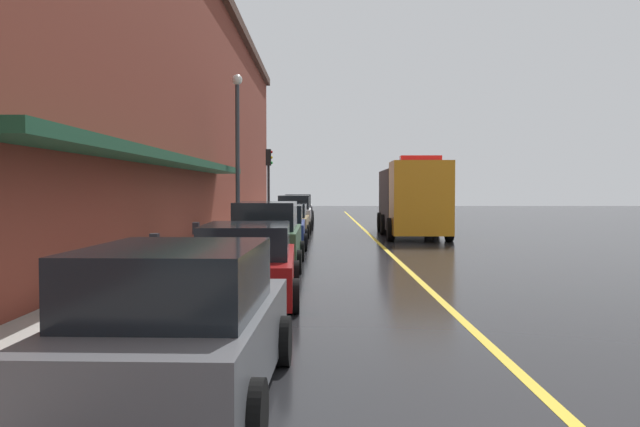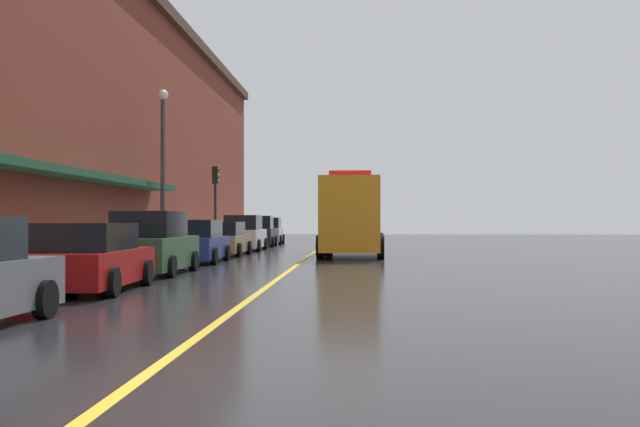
% 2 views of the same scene
% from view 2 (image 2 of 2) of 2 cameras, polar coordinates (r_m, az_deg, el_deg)
% --- Properties ---
extents(ground_plane, '(112.00, 112.00, 0.00)m').
position_cam_2_polar(ground_plane, '(32.80, -1.01, -3.34)').
color(ground_plane, '#232326').
extents(sidewalk_left, '(2.40, 70.00, 0.15)m').
position_cam_2_polar(sidewalk_left, '(33.78, -11.57, -3.12)').
color(sidewalk_left, '#ADA8A0').
rests_on(sidewalk_left, ground).
extents(lane_center_stripe, '(0.16, 70.00, 0.01)m').
position_cam_2_polar(lane_center_stripe, '(32.80, -1.01, -3.34)').
color(lane_center_stripe, gold).
rests_on(lane_center_stripe, ground).
extents(brick_building_left, '(10.36, 64.00, 12.36)m').
position_cam_2_polar(brick_building_left, '(35.02, -21.26, 7.02)').
color(brick_building_left, maroon).
rests_on(brick_building_left, ground).
extents(parked_car_1, '(2.22, 4.81, 1.56)m').
position_cam_2_polar(parked_car_1, '(18.20, -16.86, -3.26)').
color(parked_car_1, maroon).
rests_on(parked_car_1, ground).
extents(parked_car_2, '(2.09, 4.79, 1.89)m').
position_cam_2_polar(parked_car_2, '(23.46, -12.46, -2.32)').
color(parked_car_2, '#2D5133').
rests_on(parked_car_2, ground).
extents(parked_car_3, '(2.09, 4.65, 1.64)m').
position_cam_2_polar(parked_car_3, '(29.47, -9.22, -2.15)').
color(parked_car_3, navy).
rests_on(parked_car_3, ground).
extents(parked_car_4, '(2.16, 4.70, 1.55)m').
position_cam_2_polar(parked_car_4, '(35.13, -7.26, -1.95)').
color(parked_car_4, '#A5844C').
rests_on(parked_car_4, ground).
extents(parked_car_5, '(2.14, 4.86, 1.89)m').
position_cam_2_polar(parked_car_5, '(41.05, -5.71, -1.54)').
color(parked_car_5, silver).
rests_on(parked_car_5, ground).
extents(parked_car_6, '(2.21, 4.76, 1.90)m').
position_cam_2_polar(parked_car_6, '(47.33, -4.59, -1.41)').
color(parked_car_6, black).
rests_on(parked_car_6, ground).
extents(parked_car_7, '(2.22, 4.27, 1.81)m').
position_cam_2_polar(parked_car_7, '(52.46, -3.94, -1.36)').
color(parked_car_7, silver).
rests_on(parked_car_7, ground).
extents(utility_truck, '(3.01, 9.15, 3.69)m').
position_cam_2_polar(utility_truck, '(35.09, 2.46, -0.28)').
color(utility_truck, orange).
rests_on(utility_truck, ground).
extents(parking_meter_0, '(0.14, 0.18, 1.33)m').
position_cam_2_polar(parking_meter_0, '(20.60, -18.70, -2.04)').
color(parking_meter_0, '#4C4C51').
rests_on(parking_meter_0, sidewalk_left).
extents(street_lamp_left, '(0.44, 0.44, 6.94)m').
position_cam_2_polar(street_lamp_left, '(32.62, -11.67, 4.39)').
color(street_lamp_left, '#33383D').
rests_on(street_lamp_left, sidewalk_left).
extents(traffic_light_near, '(0.38, 0.36, 4.30)m').
position_cam_2_polar(traffic_light_near, '(40.45, -7.82, 1.67)').
color(traffic_light_near, '#232326').
rests_on(traffic_light_near, sidewalk_left).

